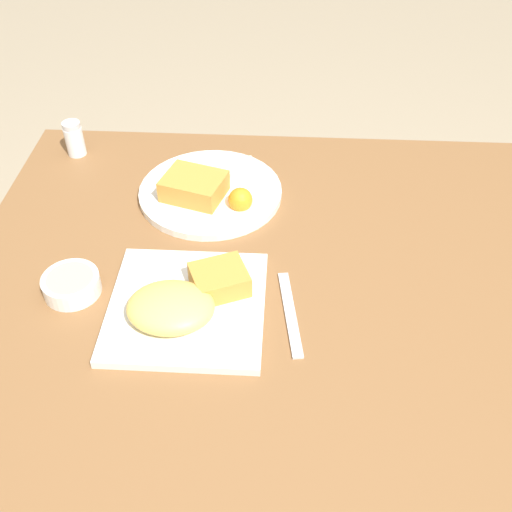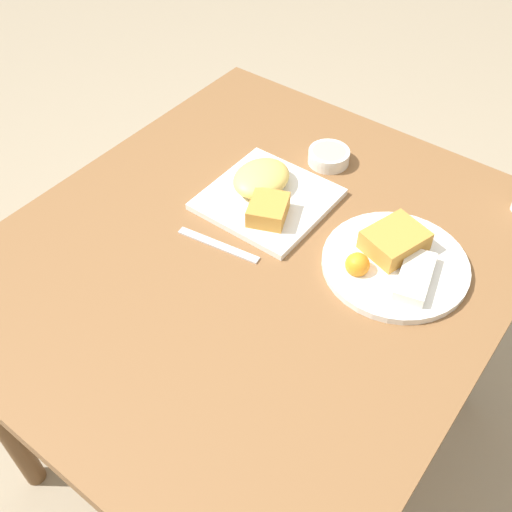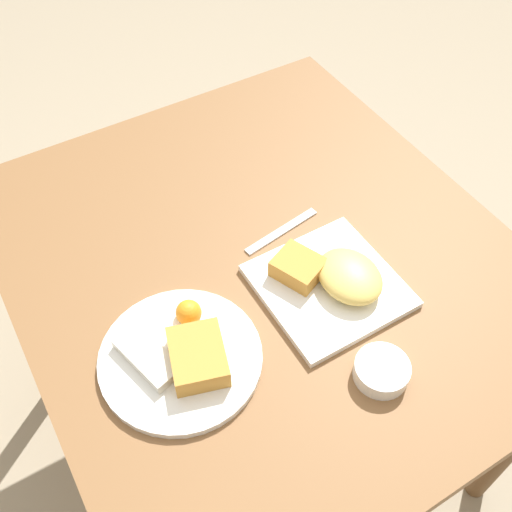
{
  "view_description": "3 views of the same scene",
  "coord_description": "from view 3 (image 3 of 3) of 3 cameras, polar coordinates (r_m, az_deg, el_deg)",
  "views": [
    {
      "loc": [
        0.02,
        -0.67,
        1.41
      ],
      "look_at": [
        -0.02,
        0.0,
        0.79
      ],
      "focal_mm": 42.0,
      "sensor_mm": 36.0,
      "label": 1
    },
    {
      "loc": [
        0.62,
        0.47,
        1.54
      ],
      "look_at": [
        0.03,
        0.02,
        0.75
      ],
      "focal_mm": 42.0,
      "sensor_mm": 36.0,
      "label": 2
    },
    {
      "loc": [
        -0.6,
        0.37,
        1.6
      ],
      "look_at": [
        -0.01,
        0.02,
        0.76
      ],
      "focal_mm": 42.0,
      "sensor_mm": 36.0,
      "label": 3
    }
  ],
  "objects": [
    {
      "name": "dining_table",
      "position": [
        1.18,
        0.66,
        -2.57
      ],
      "size": [
        1.01,
        0.89,
        0.73
      ],
      "color": "brown",
      "rests_on": "ground_plane"
    },
    {
      "name": "plate_square_near",
      "position": [
        1.06,
        7.29,
        -2.26
      ],
      "size": [
        0.23,
        0.23,
        0.06
      ],
      "color": "white",
      "rests_on": "dining_table"
    },
    {
      "name": "butter_knife",
      "position": [
        1.15,
        2.45,
        2.39
      ],
      "size": [
        0.04,
        0.17,
        0.0
      ],
      "rotation": [
        0.0,
        0.0,
        1.72
      ],
      "color": "silver",
      "rests_on": "dining_table"
    },
    {
      "name": "ground_plane",
      "position": [
        1.74,
        0.46,
        -15.43
      ],
      "size": [
        8.0,
        8.0,
        0.0
      ],
      "primitive_type": "plane",
      "color": "gray"
    },
    {
      "name": "plate_oval_far",
      "position": [
        0.98,
        -7.03,
        -9.36
      ],
      "size": [
        0.27,
        0.27,
        0.05
      ],
      "color": "white",
      "rests_on": "dining_table"
    },
    {
      "name": "sauce_ramekin",
      "position": [
        0.98,
        11.88,
        -10.62
      ],
      "size": [
        0.09,
        0.09,
        0.03
      ],
      "color": "white",
      "rests_on": "dining_table"
    }
  ]
}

